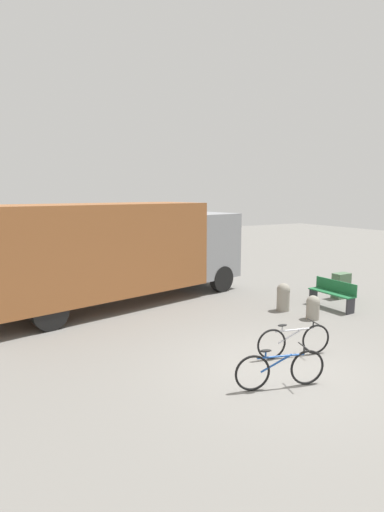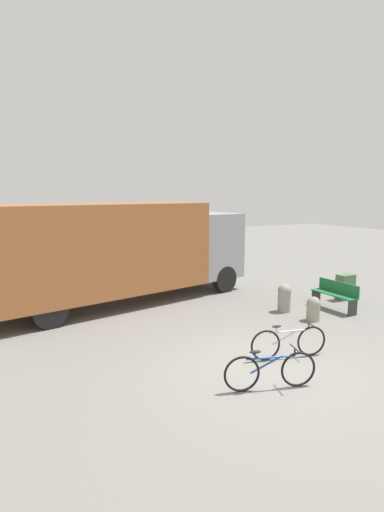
# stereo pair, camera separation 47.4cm
# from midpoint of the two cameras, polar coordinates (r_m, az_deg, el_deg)

# --- Properties ---
(ground_plane) EXTENTS (60.00, 60.00, 0.00)m
(ground_plane) POSITION_cam_midpoint_polar(r_m,az_deg,el_deg) (8.64, 12.49, -15.51)
(ground_plane) COLOR slate
(delivery_truck) EXTENTS (9.21, 3.99, 3.24)m
(delivery_truck) POSITION_cam_midpoint_polar(r_m,az_deg,el_deg) (12.95, -9.08, 1.03)
(delivery_truck) COLOR #99592D
(delivery_truck) RESTS_ON ground
(park_bench) EXTENTS (0.43, 1.55, 0.87)m
(park_bench) POSITION_cam_midpoint_polar(r_m,az_deg,el_deg) (13.17, 20.78, -5.12)
(park_bench) COLOR #1E6638
(park_bench) RESTS_ON ground
(bicycle_near) EXTENTS (1.70, 0.62, 0.76)m
(bicycle_near) POSITION_cam_midpoint_polar(r_m,az_deg,el_deg) (7.72, 12.90, -15.66)
(bicycle_near) COLOR black
(bicycle_near) RESTS_ON ground
(bicycle_middle) EXTENTS (1.72, 0.55, 0.76)m
(bicycle_middle) POSITION_cam_midpoint_polar(r_m,az_deg,el_deg) (9.14, 15.11, -11.80)
(bicycle_middle) COLOR black
(bicycle_middle) RESTS_ON ground
(bollard_near_bench) EXTENTS (0.39, 0.39, 0.69)m
(bollard_near_bench) POSITION_cam_midpoint_polar(r_m,az_deg,el_deg) (11.88, 18.06, -7.09)
(bollard_near_bench) COLOR gray
(bollard_near_bench) RESTS_ON ground
(bollard_far_bench) EXTENTS (0.41, 0.41, 0.85)m
(bollard_far_bench) POSITION_cam_midpoint_polar(r_m,az_deg,el_deg) (12.49, 14.12, -5.69)
(bollard_far_bench) COLOR gray
(bollard_far_bench) RESTS_ON ground
(utility_box) EXTENTS (0.58, 0.36, 0.86)m
(utility_box) POSITION_cam_midpoint_polar(r_m,az_deg,el_deg) (14.53, 21.94, -4.14)
(utility_box) COLOR #4C6B4C
(utility_box) RESTS_ON ground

